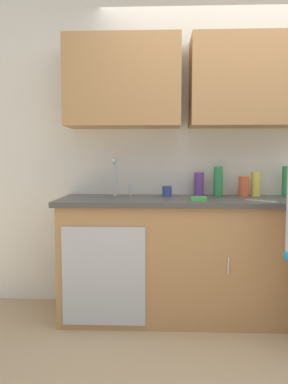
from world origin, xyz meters
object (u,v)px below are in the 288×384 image
(bottle_soap, at_px, (244,186))
(sponge, at_px, (199,199))
(cup_by_sink, at_px, (167,191))
(knife_on_counter, at_px, (261,201))
(bottle_water_tall, at_px, (199,184))
(bottle_water_short, at_px, (285,181))
(bottle_dish_liquid, at_px, (256,184))
(bottle_cleaner_spray, at_px, (218,181))
(sink, at_px, (118,200))

(bottle_soap, height_order, sponge, bottle_soap)
(cup_by_sink, distance_m, knife_on_counter, 0.76)
(bottle_water_tall, xyz_separation_m, cup_by_sink, (-0.27, -0.05, -0.06))
(knife_on_counter, relative_size, sponge, 2.18)
(bottle_water_short, distance_m, bottle_water_tall, 0.71)
(bottle_water_short, xyz_separation_m, cup_by_sink, (-0.98, -0.06, -0.08))
(bottle_water_short, height_order, cup_by_sink, bottle_water_short)
(bottle_dish_liquid, xyz_separation_m, bottle_soap, (-0.10, -0.02, -0.02))
(bottle_water_tall, height_order, sponge, bottle_water_tall)
(bottle_cleaner_spray, bearing_deg, sponge, -117.97)
(bottle_water_tall, distance_m, knife_on_counter, 0.57)
(sink, relative_size, cup_by_sink, 6.11)
(knife_on_counter, height_order, sponge, sponge)
(bottle_water_short, xyz_separation_m, sponge, (-0.75, -0.41, -0.11))
(bottle_dish_liquid, bearing_deg, knife_on_counter, -98.37)
(bottle_soap, distance_m, knife_on_counter, 0.36)
(bottle_dish_liquid, distance_m, bottle_water_tall, 0.46)
(bottle_dish_liquid, bearing_deg, bottle_cleaner_spray, -178.57)
(sink, relative_size, bottle_water_short, 2.04)
(bottle_soap, relative_size, cup_by_sink, 1.99)
(sink, distance_m, bottle_soap, 1.03)
(bottle_dish_liquid, bearing_deg, bottle_water_tall, 176.70)
(sink, height_order, bottle_cleaner_spray, sink)
(bottle_dish_liquid, relative_size, sponge, 1.82)
(sink, height_order, bottle_water_short, sink)
(bottle_dish_liquid, distance_m, bottle_cleaner_spray, 0.31)
(knife_on_counter, bearing_deg, bottle_cleaner_spray, 169.31)
(bottle_water_tall, relative_size, bottle_soap, 1.19)
(sink, relative_size, knife_on_counter, 2.08)
(knife_on_counter, bearing_deg, bottle_water_short, 96.94)
(sink, relative_size, bottle_soap, 3.08)
(bottle_cleaner_spray, xyz_separation_m, bottle_soap, (0.21, -0.01, -0.04))
(bottle_dish_liquid, distance_m, bottle_water_short, 0.25)
(bottle_water_short, relative_size, bottle_soap, 1.51)
(bottle_water_tall, distance_m, bottle_soap, 0.36)
(bottle_soap, height_order, cup_by_sink, bottle_soap)
(sink, distance_m, bottle_water_short, 1.39)
(sink, relative_size, bottle_water_tall, 2.59)
(bottle_water_tall, bearing_deg, bottle_soap, -6.63)
(bottle_dish_liquid, relative_size, bottle_soap, 1.23)
(sponge, bearing_deg, bottle_dish_liquid, 36.65)
(cup_by_sink, bearing_deg, bottle_soap, 0.75)
(bottle_water_tall, xyz_separation_m, bottle_soap, (0.36, -0.04, -0.02))
(cup_by_sink, xyz_separation_m, knife_on_counter, (0.67, -0.34, -0.04))
(bottle_cleaner_spray, relative_size, cup_by_sink, 2.97)
(cup_by_sink, bearing_deg, bottle_dish_liquid, 1.85)
(bottle_water_tall, relative_size, sponge, 1.76)
(bottle_dish_liquid, relative_size, bottle_cleaner_spray, 0.82)
(bottle_cleaner_spray, xyz_separation_m, sponge, (-0.19, -0.37, -0.11))
(bottle_soap, distance_m, cup_by_sink, 0.63)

